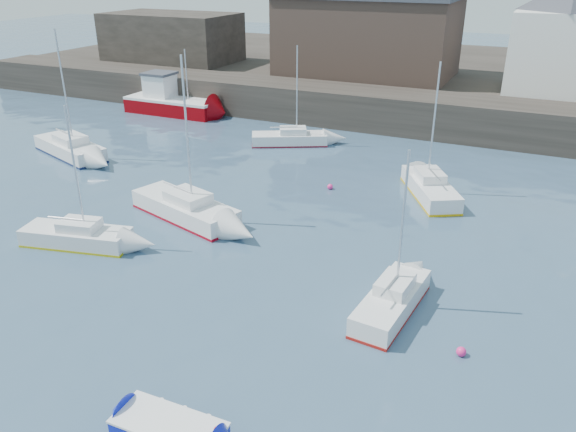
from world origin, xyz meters
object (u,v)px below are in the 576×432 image
at_px(fishing_boat, 171,101).
at_px(sailboat_f, 430,187).
at_px(sailboat_a, 77,236).
at_px(sailboat_e, 70,148).
at_px(buoy_mid, 461,355).
at_px(blue_dinghy, 169,429).
at_px(buoy_near, 124,252).
at_px(buoy_far, 330,189).
at_px(sailboat_c, 392,301).
at_px(sailboat_h, 290,138).
at_px(sailboat_b, 185,208).

xyz_separation_m(fishing_boat, sailboat_f, (26.13, -10.27, -0.58)).
height_order(sailboat_a, sailboat_f, sailboat_f).
bearing_deg(sailboat_e, buoy_mid, -21.01).
xyz_separation_m(blue_dinghy, buoy_mid, (7.17, 7.57, -0.36)).
bearing_deg(sailboat_e, buoy_near, -37.43).
distance_m(fishing_boat, sailboat_e, 13.55).
height_order(fishing_boat, buoy_far, fishing_boat).
bearing_deg(sailboat_f, sailboat_e, -172.69).
distance_m(blue_dinghy, sailboat_f, 22.34).
bearing_deg(buoy_mid, buoy_far, 127.51).
xyz_separation_m(fishing_boat, sailboat_c, (27.34, -23.19, -0.62)).
relative_size(buoy_near, buoy_far, 1.32).
distance_m(fishing_boat, sailboat_h, 14.79).
xyz_separation_m(sailboat_e, sailboat_h, (13.28, 9.19, -0.10)).
bearing_deg(fishing_boat, sailboat_c, -40.31).
bearing_deg(sailboat_a, sailboat_h, 82.81).
distance_m(sailboat_f, sailboat_h, 13.39).
xyz_separation_m(sailboat_a, sailboat_h, (2.49, 19.74, -0.01)).
relative_size(fishing_boat, sailboat_c, 1.33).
height_order(sailboat_c, sailboat_f, sailboat_f).
relative_size(sailboat_c, buoy_far, 19.14).
height_order(sailboat_a, buoy_mid, sailboat_a).
height_order(fishing_boat, buoy_near, fishing_boat).
height_order(sailboat_a, buoy_near, sailboat_a).
bearing_deg(sailboat_h, sailboat_f, -26.36).
xyz_separation_m(fishing_boat, sailboat_e, (0.85, -13.51, -0.56)).
bearing_deg(blue_dinghy, buoy_far, 97.95).
xyz_separation_m(blue_dinghy, buoy_far, (-2.89, 20.67, -0.36)).
distance_m(sailboat_a, sailboat_b, 5.84).
distance_m(sailboat_a, buoy_far, 15.07).
height_order(sailboat_b, sailboat_f, sailboat_b).
relative_size(sailboat_f, buoy_near, 17.03).
bearing_deg(sailboat_c, buoy_near, -177.73).
height_order(sailboat_h, buoy_near, sailboat_h).
bearing_deg(sailboat_h, buoy_mid, -51.65).
bearing_deg(sailboat_a, buoy_near, 7.90).
relative_size(fishing_boat, sailboat_b, 1.01).
distance_m(fishing_boat, sailboat_f, 28.08).
xyz_separation_m(sailboat_a, buoy_mid, (18.73, -0.78, -0.50)).
xyz_separation_m(sailboat_c, buoy_near, (-13.16, -0.52, -0.51)).
xyz_separation_m(fishing_boat, sailboat_h, (14.13, -4.33, -0.65)).
height_order(blue_dinghy, sailboat_f, sailboat_f).
distance_m(sailboat_b, buoy_near, 4.72).
distance_m(blue_dinghy, sailboat_h, 29.52).
bearing_deg(blue_dinghy, buoy_mid, 46.57).
xyz_separation_m(blue_dinghy, buoy_near, (-9.02, 8.71, -0.36)).
relative_size(sailboat_a, buoy_far, 20.20).
distance_m(sailboat_c, sailboat_f, 12.98).
bearing_deg(buoy_mid, buoy_near, 175.99).
xyz_separation_m(sailboat_c, sailboat_f, (-1.21, 12.92, 0.04)).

